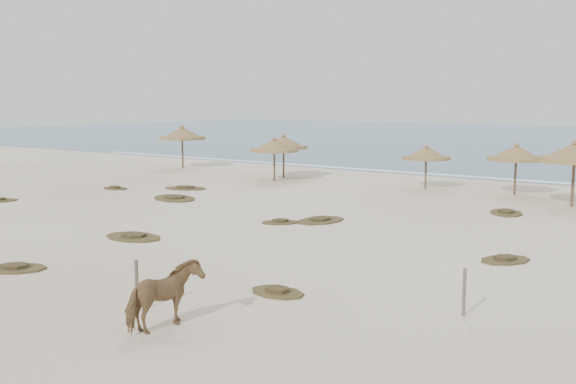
# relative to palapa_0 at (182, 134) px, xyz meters

# --- Properties ---
(ground) EXTENTS (160.00, 160.00, 0.00)m
(ground) POSITION_rel_palapa_0_xyz_m (18.98, -19.32, -2.49)
(ground) COLOR #F4E1C9
(ground) RESTS_ON ground
(foam_line) EXTENTS (70.00, 0.60, 0.01)m
(foam_line) POSITION_rel_palapa_0_xyz_m (18.98, 6.68, -2.49)
(foam_line) COLOR white
(foam_line) RESTS_ON ground
(palapa_0) EXTENTS (4.21, 4.21, 3.21)m
(palapa_0) POSITION_rel_palapa_0_xyz_m (0.00, 0.00, 0.00)
(palapa_0) COLOR brown
(palapa_0) RESTS_ON ground
(palapa_1) EXTENTS (3.69, 3.69, 2.77)m
(palapa_1) POSITION_rel_palapa_0_xyz_m (10.34, -2.48, -0.34)
(palapa_1) COLOR brown
(palapa_1) RESTS_ON ground
(palapa_2) EXTENTS (3.67, 3.67, 2.87)m
(palapa_2) POSITION_rel_palapa_0_xyz_m (9.71, -0.65, -0.27)
(palapa_2) COLOR brown
(palapa_2) RESTS_ON ground
(palapa_3) EXTENTS (3.43, 3.43, 2.52)m
(palapa_3) POSITION_rel_palapa_0_xyz_m (19.31, -0.29, -0.53)
(palapa_3) COLOR brown
(palapa_3) RESTS_ON ground
(palapa_4) EXTENTS (2.97, 2.97, 2.76)m
(palapa_4) POSITION_rel_palapa_0_xyz_m (24.09, 0.19, -0.35)
(palapa_4) COLOR brown
(palapa_4) RESTS_ON ground
(palapa_5) EXTENTS (3.75, 3.75, 3.18)m
(palapa_5) POSITION_rel_palapa_0_xyz_m (27.41, -2.17, -0.02)
(palapa_5) COLOR brown
(palapa_5) RESTS_ON ground
(horse) EXTENTS (0.94, 1.78, 1.45)m
(horse) POSITION_rel_palapa_0_xyz_m (24.05, -24.61, -1.77)
(horse) COLOR olive
(horse) RESTS_ON ground
(fence_post_near) EXTENTS (0.09, 0.09, 1.22)m
(fence_post_near) POSITION_rel_palapa_0_xyz_m (22.65, -24.15, -1.88)
(fence_post_near) COLOR brown
(fence_post_near) RESTS_ON ground
(fence_post_far) EXTENTS (0.10, 0.10, 1.11)m
(fence_post_far) POSITION_rel_palapa_0_xyz_m (28.92, -20.05, -1.94)
(fence_post_far) COLOR brown
(fence_post_far) RESTS_ON ground
(scrub_1) EXTENTS (3.39, 2.81, 0.16)m
(scrub_1) POSITION_rel_palapa_0_xyz_m (10.70, -11.30, -2.44)
(scrub_1) COLOR brown
(scrub_1) RESTS_ON ground
(scrub_2) EXTENTS (1.77, 1.76, 0.16)m
(scrub_2) POSITION_rel_palapa_0_xyz_m (18.86, -13.42, -2.44)
(scrub_2) COLOR brown
(scrub_2) RESTS_ON ground
(scrub_3) EXTENTS (1.94, 2.55, 0.16)m
(scrub_3) POSITION_rel_palapa_0_xyz_m (19.95, -12.13, -2.44)
(scrub_3) COLOR brown
(scrub_3) RESTS_ON ground
(scrub_4) EXTENTS (1.82, 2.03, 0.16)m
(scrub_4) POSITION_rel_palapa_0_xyz_m (28.12, -14.40, -2.44)
(scrub_4) COLOR brown
(scrub_4) RESTS_ON ground
(scrub_6) EXTENTS (2.80, 2.24, 0.16)m
(scrub_6) POSITION_rel_palapa_0_xyz_m (8.47, -8.27, -2.44)
(scrub_6) COLOR brown
(scrub_6) RESTS_ON ground
(scrub_7) EXTENTS (2.06, 2.46, 0.16)m
(scrub_7) POSITION_rel_palapa_0_xyz_m (25.53, -5.88, -2.44)
(scrub_7) COLOR brown
(scrub_7) RESTS_ON ground
(scrub_8) EXTENTS (1.66, 1.10, 0.16)m
(scrub_8) POSITION_rel_palapa_0_xyz_m (5.31, -10.60, -2.44)
(scrub_8) COLOR brown
(scrub_8) RESTS_ON ground
(scrub_9) EXTENTS (2.35, 1.56, 0.16)m
(scrub_9) POSITION_rel_palapa_0_xyz_m (16.26, -18.76, -2.44)
(scrub_9) COLOR brown
(scrub_9) RESTS_ON ground
(scrub_11) EXTENTS (2.18, 2.02, 0.16)m
(scrub_11) POSITION_rel_palapa_0_xyz_m (16.89, -23.71, -2.44)
(scrub_11) COLOR brown
(scrub_11) RESTS_ON ground
(scrub_12) EXTENTS (1.52, 0.99, 0.16)m
(scrub_12) POSITION_rel_palapa_0_xyz_m (24.46, -21.14, -2.44)
(scrub_12) COLOR brown
(scrub_12) RESTS_ON ground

